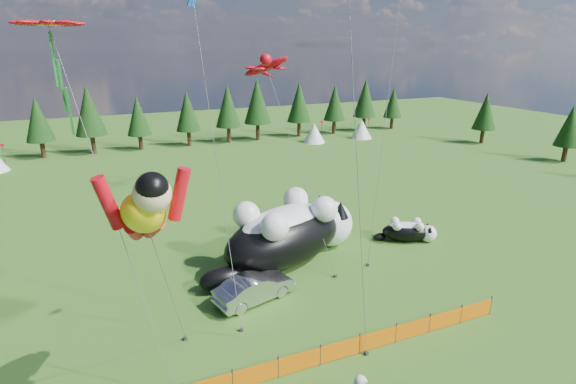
{
  "coord_description": "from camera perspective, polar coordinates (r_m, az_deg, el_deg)",
  "views": [
    {
      "loc": [
        -6.81,
        -17.6,
        13.51
      ],
      "look_at": [
        2.45,
        4.0,
        5.79
      ],
      "focal_mm": 28.0,
      "sensor_mm": 36.0,
      "label": 1
    }
  ],
  "objects": [
    {
      "name": "cat_small",
      "position": [
        33.55,
        15.08,
        -4.78
      ],
      "size": [
        4.23,
        2.95,
        1.64
      ],
      "rotation": [
        0.0,
        0.0,
        -0.47
      ],
      "color": "black",
      "rests_on": "ground"
    },
    {
      "name": "car",
      "position": [
        25.35,
        -4.26,
        -12.07
      ],
      "size": [
        4.9,
        2.82,
        1.53
      ],
      "primitive_type": "imported",
      "rotation": [
        0.0,
        0.0,
        1.85
      ],
      "color": "#B9B8BD",
      "rests_on": "ground"
    },
    {
      "name": "diamond_kite_a",
      "position": [
        22.57,
        -11.62,
        20.72
      ],
      "size": [
        1.08,
        4.33,
        16.35
      ],
      "color": "blue",
      "rests_on": "ground"
    },
    {
      "name": "flower_kite",
      "position": [
        19.1,
        -28.04,
        17.85
      ],
      "size": [
        4.27,
        5.23,
        14.84
      ],
      "color": "red",
      "rests_on": "ground"
    },
    {
      "name": "safety_fence",
      "position": [
        20.71,
        1.49,
        -20.75
      ],
      "size": [
        22.06,
        0.06,
        1.1
      ],
      "color": "#262626",
      "rests_on": "ground"
    },
    {
      "name": "festival_tents",
      "position": [
        61.49,
        -5.95,
        6.73
      ],
      "size": [
        50.0,
        3.2,
        2.8
      ],
      "primitive_type": null,
      "color": "white",
      "rests_on": "ground"
    },
    {
      "name": "cat_large",
      "position": [
        28.99,
        0.37,
        -5.03
      ],
      "size": [
        11.73,
        7.1,
        4.38
      ],
      "rotation": [
        0.0,
        0.0,
        0.35
      ],
      "color": "black",
      "rests_on": "ground"
    },
    {
      "name": "ground",
      "position": [
        23.21,
        -1.76,
        -17.43
      ],
      "size": [
        160.0,
        160.0,
        0.0
      ],
      "primitive_type": "plane",
      "color": "#133D0B",
      "rests_on": "ground"
    },
    {
      "name": "tree_line",
      "position": [
        63.68,
        -17.01,
        8.81
      ],
      "size": [
        90.0,
        4.0,
        8.0
      ],
      "primitive_type": null,
      "color": "black",
      "rests_on": "ground"
    },
    {
      "name": "superhero_kite",
      "position": [
        15.82,
        -17.73,
        -2.52
      ],
      "size": [
        5.11,
        6.68,
        10.7
      ],
      "color": "yellow",
      "rests_on": "ground"
    },
    {
      "name": "gecko_kite",
      "position": [
        34.34,
        -2.85,
        15.6
      ],
      "size": [
        5.69,
        13.93,
        16.05
      ],
      "color": "red",
      "rests_on": "ground"
    }
  ]
}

